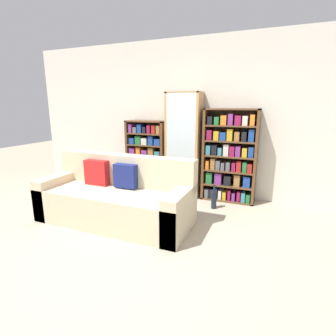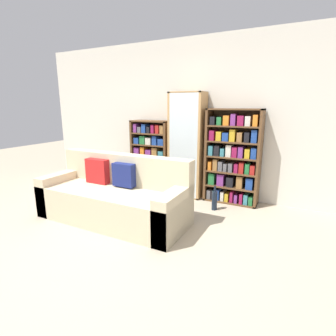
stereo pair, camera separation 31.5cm
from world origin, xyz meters
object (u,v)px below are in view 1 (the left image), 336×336
Objects in this scene: bookshelf_left at (147,156)px; display_cabinet at (184,146)px; bookshelf_right at (230,157)px; couch at (116,199)px; wine_bottle at (214,199)px.

bookshelf_left is 0.77m from display_cabinet.
display_cabinet reaches higher than bookshelf_left.
display_cabinet is 1.17× the size of bookshelf_right.
couch is 1.62× the size of bookshelf_left.
bookshelf_right is (1.30, 1.44, 0.43)m from couch.
wine_bottle is (1.40, -0.47, -0.49)m from bookshelf_left.
display_cabinet is at bearing -178.81° from bookshelf_right.
bookshelf_right reaches higher than bookshelf_left.
display_cabinet is (0.74, -0.02, 0.24)m from bookshelf_left.
bookshelf_left is at bearing 179.99° from bookshelf_right.
couch is 1.49m from bookshelf_left.
bookshelf_left reaches higher than couch.
wine_bottle is at bearing -105.76° from bookshelf_right.
wine_bottle is at bearing -34.59° from display_cabinet.
bookshelf_left is (-0.23, 1.44, 0.33)m from couch.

